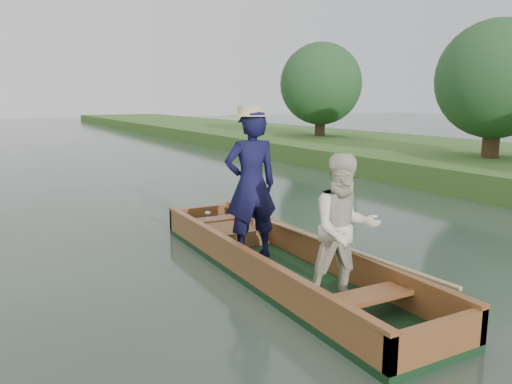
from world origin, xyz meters
TOP-DOWN VIEW (x-y plane):
  - ground at (0.00, 0.00)m, footprint 120.00×120.00m
  - trees_far at (-0.43, 9.66)m, footprint 22.85×14.76m
  - punt at (0.01, -0.04)m, footprint 1.15×5.00m

SIDE VIEW (x-z plane):
  - ground at x=0.00m, z-range 0.00..0.00m
  - punt at x=0.01m, z-range -0.40..1.64m
  - trees_far at x=-0.43m, z-range 0.32..4.88m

